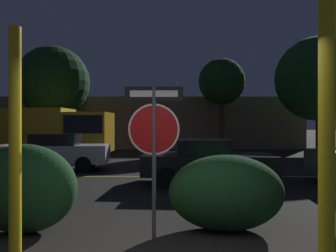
{
  "coord_description": "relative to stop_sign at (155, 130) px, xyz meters",
  "views": [
    {
      "loc": [
        0.02,
        -3.36,
        1.75
      ],
      "look_at": [
        -0.01,
        5.82,
        1.74
      ],
      "focal_mm": 35.0,
      "sensor_mm": 36.0,
      "label": 1
    }
  ],
  "objects": [
    {
      "name": "road_center_stripe",
      "position": [
        0.2,
        6.19,
        -1.67
      ],
      "size": [
        32.36,
        0.12,
        0.01
      ],
      "primitive_type": "cube",
      "color": "gold",
      "rests_on": "ground_plane"
    },
    {
      "name": "stop_sign",
      "position": [
        0.0,
        0.0,
        0.0
      ],
      "size": [
        0.9,
        0.06,
        2.35
      ],
      "rotation": [
        0.0,
        0.0,
        -0.0
      ],
      "color": "#4C4C51",
      "rests_on": "ground_plane"
    },
    {
      "name": "yellow_pole_left",
      "position": [
        -1.43,
        -1.51,
        -0.27
      ],
      "size": [
        0.13,
        0.13,
        2.82
      ],
      "primitive_type": "cylinder",
      "color": "yellow",
      "rests_on": "ground_plane"
    },
    {
      "name": "yellow_pole_right",
      "position": [
        1.57,
        -2.25,
        -0.03
      ],
      "size": [
        0.14,
        0.14,
        3.29
      ],
      "primitive_type": "cylinder",
      "color": "yellow",
      "rests_on": "ground_plane"
    },
    {
      "name": "hedge_bush_1",
      "position": [
        -2.13,
        0.31,
        -0.95
      ],
      "size": [
        1.72,
        1.05,
        1.45
      ],
      "primitive_type": "ellipsoid",
      "color": "#1E4C23",
      "rests_on": "ground_plane"
    },
    {
      "name": "hedge_bush_2",
      "position": [
        1.19,
        0.44,
        -1.05
      ],
      "size": [
        1.93,
        1.19,
        1.26
      ],
      "primitive_type": "ellipsoid",
      "color": "#19421E",
      "rests_on": "ground_plane"
    },
    {
      "name": "passing_car_1",
      "position": [
        -4.28,
        7.82,
        -0.95
      ],
      "size": [
        4.46,
        2.05,
        1.43
      ],
      "rotation": [
        0.0,
        0.0,
        1.64
      ],
      "color": "silver",
      "rests_on": "ground_plane"
    },
    {
      "name": "passing_car_2",
      "position": [
        1.4,
        4.82,
        -1.0
      ],
      "size": [
        4.04,
        2.28,
        1.33
      ],
      "rotation": [
        0.0,
        0.0,
        -1.65
      ],
      "color": "black",
      "rests_on": "ground_plane"
    },
    {
      "name": "delivery_truck",
      "position": [
        -5.49,
        11.99,
        -0.19
      ],
      "size": [
        5.84,
        2.64,
        2.63
      ],
      "rotation": [
        0.0,
        0.0,
        -1.65
      ],
      "color": "gold",
      "rests_on": "ground_plane"
    },
    {
      "name": "tree_0",
      "position": [
        9.72,
        15.64,
        3.03
      ],
      "size": [
        5.34,
        5.34,
        7.38
      ],
      "color": "#422D1E",
      "rests_on": "ground_plane"
    },
    {
      "name": "tree_1",
      "position": [
        -7.67,
        17.42,
        3.06
      ],
      "size": [
        4.92,
        4.92,
        7.21
      ],
      "color": "#422D1E",
      "rests_on": "ground_plane"
    },
    {
      "name": "tree_2",
      "position": [
        3.94,
        17.68,
        3.1
      ],
      "size": [
        3.22,
        3.22,
        6.42
      ],
      "color": "#422D1E",
      "rests_on": "ground_plane"
    },
    {
      "name": "building_backdrop",
      "position": [
        -2.76,
        20.61,
        0.26
      ],
      "size": [
        26.26,
        3.39,
        3.88
      ],
      "primitive_type": "cube",
      "color": "#6B5B4C",
      "rests_on": "ground_plane"
    }
  ]
}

